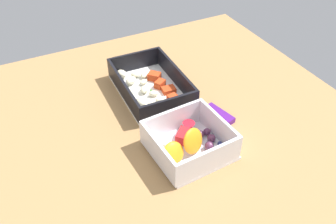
{
  "coord_description": "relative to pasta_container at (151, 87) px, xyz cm",
  "views": [
    {
      "loc": [
        49.24,
        -25.31,
        51.51
      ],
      "look_at": [
        -1.9,
        0.3,
        4.0
      ],
      "focal_mm": 38.44,
      "sensor_mm": 36.0,
      "label": 1
    }
  ],
  "objects": [
    {
      "name": "pasta_container",
      "position": [
        0.0,
        0.0,
        0.0
      ],
      "size": [
        20.91,
        14.02,
        5.17
      ],
      "rotation": [
        0.0,
        0.0,
        -0.02
      ],
      "color": "white",
      "rests_on": "table_surface"
    },
    {
      "name": "table_surface",
      "position": [
        12.06,
        -0.92,
        -2.6
      ],
      "size": [
        80.0,
        80.0,
        2.0
      ],
      "primitive_type": "cube",
      "color": "#9E7547",
      "rests_on": "ground"
    },
    {
      "name": "fruit_bowl",
      "position": [
        20.19,
        -1.3,
        0.52
      ],
      "size": [
        13.87,
        14.69,
        5.89
      ],
      "rotation": [
        0.0,
        0.0,
        0.06
      ],
      "color": "white",
      "rests_on": "table_surface"
    },
    {
      "name": "candy_bar",
      "position": [
        14.2,
        9.44,
        -1.0
      ],
      "size": [
        7.37,
        4.03,
        1.2
      ],
      "primitive_type": "cube",
      "rotation": [
        0.0,
        0.0,
        0.25
      ],
      "color": "#51197A",
      "rests_on": "table_surface"
    }
  ]
}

